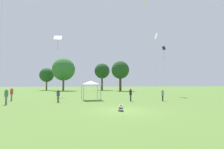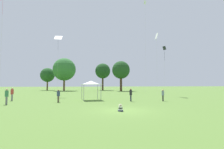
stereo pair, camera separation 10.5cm
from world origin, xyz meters
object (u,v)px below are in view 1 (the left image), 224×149
kite_0 (58,39)px  kite_3 (145,9)px  kite_2 (156,37)px  canopy_tent (91,83)px  kite_1 (164,51)px  person_standing_4 (12,93)px  distant_tree_1 (102,71)px  person_standing_1 (58,95)px  person_standing_2 (163,94)px  distant_tree_3 (120,70)px  person_standing_0 (131,94)px  distant_tree_0 (47,75)px  distant_tree_2 (64,69)px  seated_toddler (121,108)px  person_standing_3 (6,95)px

kite_0 → kite_3: (18.39, 1.25, 7.88)m
kite_3 → kite_2: bearing=111.3°
canopy_tent → kite_1: size_ratio=0.29×
person_standing_4 → distant_tree_1: (17.48, 38.17, 6.02)m
person_standing_4 → kite_0: 14.37m
person_standing_1 → person_standing_2: (13.18, -1.22, 0.02)m
person_standing_2 → kite_2: bearing=-27.8°
person_standing_1 → distant_tree_3: 36.86m
person_standing_0 → person_standing_1: size_ratio=1.08×
person_standing_2 → distant_tree_0: distant_tree_0 is taller
distant_tree_1 → person_standing_1: bearing=-105.0°
person_standing_4 → distant_tree_0: size_ratio=0.21×
distant_tree_1 → distant_tree_2: (-13.56, -2.57, 0.18)m
person_standing_0 → distant_tree_3: distant_tree_3 is taller
distant_tree_3 → person_standing_2: bearing=-94.6°
seated_toddler → canopy_tent: 10.98m
seated_toddler → distant_tree_2: size_ratio=0.05×
person_standing_1 → distant_tree_0: (-8.87, 45.21, 4.67)m
person_standing_2 → distant_tree_2: size_ratio=0.14×
canopy_tent → kite_2: (13.84, 8.25, 9.39)m
person_standing_4 → distant_tree_0: distant_tree_0 is taller
seated_toddler → kite_0: bearing=119.0°
kite_2 → distant_tree_1: (-6.84, 30.92, -4.72)m
person_standing_4 → distant_tree_3: (22.26, 29.43, 5.76)m
distant_tree_0 → person_standing_2: bearing=-64.6°
person_standing_1 → kite_2: (17.98, 10.54, 10.87)m
canopy_tent → kite_3: size_ratio=0.13×
person_standing_0 → person_standing_4: person_standing_4 is taller
person_standing_2 → person_standing_4: bearing=71.4°
seated_toddler → kite_3: bearing=73.0°
seated_toddler → canopy_tent: size_ratio=0.21×
canopy_tent → person_standing_4: bearing=174.5°
person_standing_1 → person_standing_2: size_ratio=1.00×
kite_2 → distant_tree_1: size_ratio=1.28×
person_standing_1 → distant_tree_3: size_ratio=0.16×
person_standing_3 → kite_2: 28.27m
kite_3 → distant_tree_3: (-0.92, 19.02, -12.11)m
kite_2 → distant_tree_1: 32.02m
person_standing_2 → distant_tree_0: size_ratio=0.19×
person_standing_1 → person_standing_2: bearing=-105.1°
person_standing_3 → kite_3: bearing=-164.2°
canopy_tent → distant_tree_2: size_ratio=0.25×
distant_tree_3 → person_standing_0: bearing=-101.7°
person_standing_4 → kite_1: (24.95, 5.23, 7.62)m
distant_tree_1 → kite_3: bearing=-78.4°
canopy_tent → distant_tree_0: (-13.02, 42.92, 3.19)m
person_standing_1 → canopy_tent: 4.96m
person_standing_1 → distant_tree_1: size_ratio=0.15×
seated_toddler → person_standing_0: bearing=76.8°
person_standing_0 → distant_tree_3: size_ratio=0.17×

